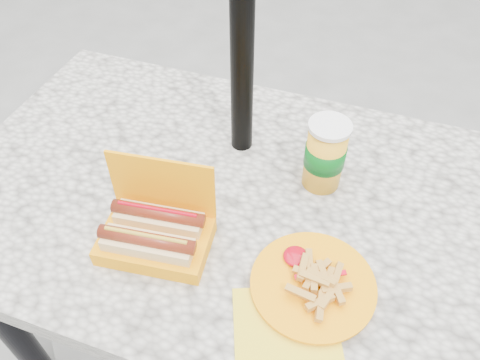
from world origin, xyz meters
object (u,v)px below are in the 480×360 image
(hotdog_box, at_px, (155,233))
(fries_plate, at_px, (311,287))
(soda_cup, at_px, (325,155))
(umbrella_pole, at_px, (242,6))

(hotdog_box, relative_size, fries_plate, 0.67)
(hotdog_box, xyz_separation_m, soda_cup, (0.27, 0.27, 0.04))
(umbrella_pole, height_order, hotdog_box, umbrella_pole)
(fries_plate, distance_m, soda_cup, 0.29)
(umbrella_pole, relative_size, fries_plate, 6.55)
(hotdog_box, bearing_deg, fries_plate, -7.07)
(hotdog_box, height_order, soda_cup, hotdog_box)
(umbrella_pole, distance_m, hotdog_box, 0.46)
(umbrella_pole, xyz_separation_m, soda_cup, (0.21, -0.06, -0.27))
(hotdog_box, distance_m, soda_cup, 0.39)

